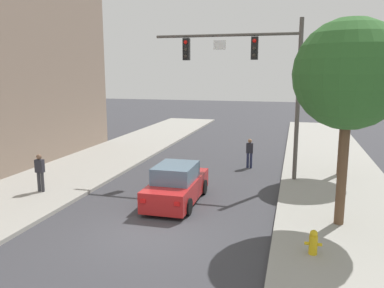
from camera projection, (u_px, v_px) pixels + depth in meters
The scene contains 9 objects.
ground_plane at pixel (147, 234), 12.68m from camera, with size 120.00×120.00×0.00m, color #38383D.
sidewalk_right at pixel (360, 256), 11.01m from camera, with size 5.00×60.00×0.15m, color #99968E.
traffic_signal_mast at pixel (256, 69), 18.25m from camera, with size 7.02×0.38×7.50m.
car_lead_red at pixel (177, 185), 15.65m from camera, with size 1.86×4.25×1.60m.
pedestrian_sidewalk_left_walker at pixel (40, 171), 16.56m from camera, with size 0.36×0.22×1.64m.
pedestrian_crossing_road at pixel (250, 152), 21.26m from camera, with size 0.36×0.22×1.64m.
fire_hydrant at pixel (313, 242), 10.90m from camera, with size 0.48×0.24×0.72m.
street_tree_nearest at pixel (349, 75), 12.27m from camera, with size 3.55×3.55×6.79m.
street_tree_second at pixel (347, 70), 18.55m from camera, with size 3.45×3.45×6.91m.
Camera 1 is at (4.54, -11.13, 5.22)m, focal length 36.22 mm.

